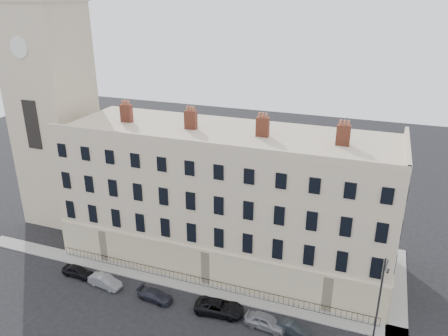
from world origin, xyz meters
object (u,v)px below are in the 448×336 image
Objects in this scene: car_d at (219,307)px; car_f at (292,328)px; streetlamp at (380,298)px; car_a at (78,271)px; car_b at (105,281)px; car_e at (266,321)px; car_c at (155,295)px.

car_d reaches higher than car_f.
car_d is 14.67m from streetlamp.
car_d is (16.58, -0.26, 0.06)m from car_a.
streetlamp is at bearing -79.30° from car_b.
car_b is 0.44× the size of streetlamp.
car_d reaches higher than car_a.
car_e reaches higher than car_b.
car_a is 0.89× the size of car_e.
streetlamp is (6.96, 1.39, 4.18)m from car_f.
car_a reaches higher than car_f.
car_a is 0.74× the size of car_d.
car_a is 16.58m from car_d.
car_e is (21.26, -0.60, 0.07)m from car_a.
car_b is 1.00× the size of car_c.
car_e reaches higher than car_c.
car_b is 5.99m from car_c.
streetlamp reaches higher than car_d.
car_e is 1.19× the size of car_f.
car_e reaches higher than car_d.
car_a is at bearing 89.98° from car_b.
car_e is (11.40, 0.08, 0.13)m from car_c.
car_e is at bearing 100.10° from car_f.
car_c is 13.81m from car_f.
car_d reaches higher than car_c.
car_a is 21.27m from car_e.
car_e is 10.32m from streetlamp.
streetlamp is at bearing -71.92° from car_f.
car_d is at bearing -81.25° from car_b.
car_a is at bearing -170.16° from streetlamp.
car_b is 19.80m from car_f.
streetlamp reaches higher than car_f.
car_b is at bearing 95.12° from car_e.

